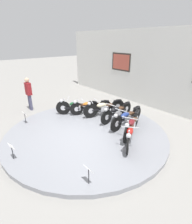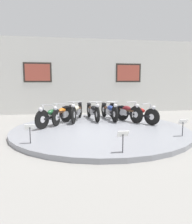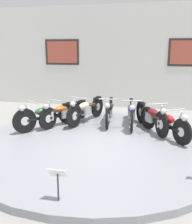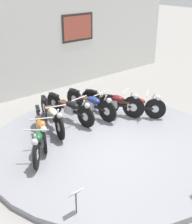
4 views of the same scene
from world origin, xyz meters
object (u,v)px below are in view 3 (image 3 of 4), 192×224
(motorcycle_blue, at_px, (131,112))
(motorcycle_red, at_px, (165,122))
(motorcycle_cream, at_px, (86,109))
(motorcycle_black, at_px, (109,110))
(motorcycle_maroon, at_px, (151,116))
(motorcycle_orange, at_px, (64,112))
(info_placard_front_centre, at_px, (58,177))
(motorcycle_green, at_px, (47,115))

(motorcycle_blue, relative_size, motorcycle_red, 1.22)
(motorcycle_cream, xyz_separation_m, motorcycle_black, (0.68, 0.12, -0.02))
(motorcycle_black, relative_size, motorcycle_maroon, 1.07)
(motorcycle_orange, bearing_deg, motorcycle_red, -10.25)
(motorcycle_orange, bearing_deg, info_placard_front_centre, -71.99)
(motorcycle_orange, distance_m, motorcycle_red, 2.83)
(motorcycle_red, bearing_deg, motorcycle_orange, 169.75)
(motorcycle_maroon, height_order, info_placard_front_centre, motorcycle_maroon)
(motorcycle_green, height_order, motorcycle_maroon, motorcycle_maroon)
(motorcycle_red, bearing_deg, motorcycle_maroon, 123.30)
(motorcycle_black, bearing_deg, motorcycle_cream, -170.07)
(motorcycle_blue, bearing_deg, motorcycle_orange, -169.67)
(motorcycle_green, bearing_deg, motorcycle_maroon, 10.25)
(motorcycle_green, height_order, motorcycle_cream, motorcycle_cream)
(info_placard_front_centre, bearing_deg, motorcycle_cream, 99.31)
(motorcycle_green, bearing_deg, motorcycle_cream, 43.90)
(motorcycle_orange, height_order, info_placard_front_centre, motorcycle_orange)
(motorcycle_cream, height_order, motorcycle_maroon, motorcycle_cream)
(motorcycle_black, bearing_deg, motorcycle_green, -148.20)
(motorcycle_cream, bearing_deg, info_placard_front_centre, -80.69)
(motorcycle_blue, height_order, motorcycle_red, motorcycle_blue)
(motorcycle_orange, relative_size, motorcycle_blue, 0.91)
(info_placard_front_centre, bearing_deg, motorcycle_maroon, 72.02)
(motorcycle_black, relative_size, info_placard_front_centre, 3.86)
(motorcycle_orange, relative_size, info_placard_front_centre, 3.52)
(motorcycle_orange, distance_m, motorcycle_cream, 0.65)
(motorcycle_black, bearing_deg, info_placard_front_centre, -90.05)
(motorcycle_red, height_order, info_placard_front_centre, motorcycle_red)
(motorcycle_cream, distance_m, motorcycle_blue, 1.34)
(motorcycle_red, distance_m, info_placard_front_centre, 3.62)
(motorcycle_cream, height_order, info_placard_front_centre, motorcycle_cream)
(motorcycle_black, height_order, motorcycle_maroon, motorcycle_maroon)
(motorcycle_orange, distance_m, motorcycle_blue, 1.93)
(motorcycle_blue, bearing_deg, motorcycle_green, -159.20)
(motorcycle_green, distance_m, motorcycle_maroon, 2.83)
(motorcycle_green, bearing_deg, motorcycle_black, 31.80)
(motorcycle_cream, height_order, motorcycle_blue, motorcycle_cream)
(motorcycle_orange, bearing_deg, motorcycle_blue, 10.33)
(motorcycle_maroon, bearing_deg, motorcycle_green, -169.75)
(motorcycle_blue, distance_m, motorcycle_maroon, 0.65)
(motorcycle_cream, relative_size, info_placard_front_centre, 3.83)
(motorcycle_black, xyz_separation_m, info_placard_front_centre, (-0.00, -4.24, -0.01))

